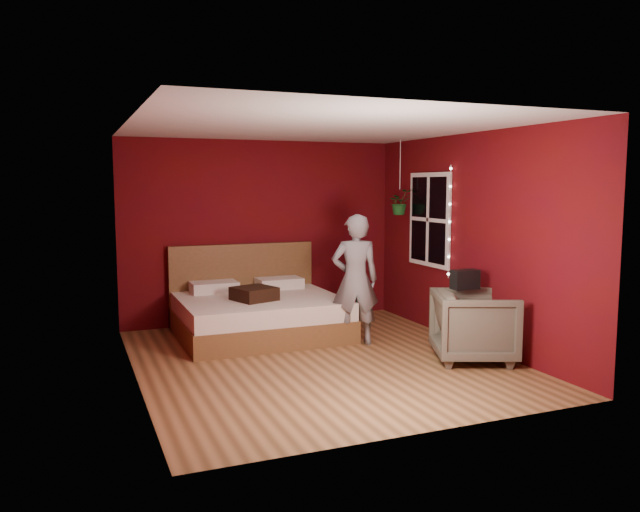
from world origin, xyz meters
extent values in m
plane|color=#9C6A3E|center=(0.00, 0.00, 0.00)|extent=(4.50, 4.50, 0.00)
cube|color=#560B09|center=(0.00, 2.26, 1.30)|extent=(4.00, 0.02, 2.60)
cube|color=#560B09|center=(0.00, -2.26, 1.30)|extent=(4.00, 0.02, 2.60)
cube|color=#560B09|center=(-2.01, 0.00, 1.30)|extent=(0.02, 4.50, 2.60)
cube|color=#560B09|center=(2.01, 0.00, 1.30)|extent=(0.02, 4.50, 2.60)
cube|color=silver|center=(0.00, 0.00, 2.61)|extent=(4.00, 4.50, 0.02)
cube|color=white|center=(1.97, 0.90, 1.50)|extent=(0.04, 0.97, 1.27)
cube|color=black|center=(1.96, 0.90, 1.50)|extent=(0.02, 0.85, 1.15)
cube|color=white|center=(1.95, 0.90, 1.50)|extent=(0.03, 0.05, 1.15)
cube|color=white|center=(1.95, 0.90, 1.50)|extent=(0.03, 0.85, 0.05)
cylinder|color=silver|center=(1.94, 0.38, 1.50)|extent=(0.01, 0.01, 1.45)
sphere|color=#FFF2CC|center=(1.94, 0.38, 0.83)|extent=(0.04, 0.04, 0.04)
sphere|color=#FFF2CC|center=(1.94, 0.38, 1.05)|extent=(0.04, 0.04, 0.04)
sphere|color=#FFF2CC|center=(1.94, 0.38, 1.27)|extent=(0.04, 0.04, 0.04)
sphere|color=#FFF2CC|center=(1.94, 0.38, 1.50)|extent=(0.04, 0.04, 0.04)
sphere|color=#FFF2CC|center=(1.94, 0.38, 1.73)|extent=(0.04, 0.04, 0.04)
sphere|color=#FFF2CC|center=(1.94, 0.38, 1.95)|extent=(0.04, 0.04, 0.04)
sphere|color=#FFF2CC|center=(1.94, 0.38, 2.17)|extent=(0.04, 0.04, 0.04)
cube|color=brown|center=(-0.31, 1.32, 0.14)|extent=(2.07, 1.76, 0.29)
cube|color=silver|center=(-0.31, 1.32, 0.40)|extent=(2.03, 1.72, 0.23)
cube|color=brown|center=(-0.31, 2.16, 0.57)|extent=(2.07, 0.08, 1.14)
cube|color=silver|center=(-0.78, 1.91, 0.59)|extent=(0.62, 0.39, 0.14)
cube|color=silver|center=(0.15, 1.91, 0.59)|extent=(0.62, 0.39, 0.14)
imported|color=slate|center=(0.67, 0.50, 0.81)|extent=(0.67, 0.53, 1.62)
imported|color=#565144|center=(1.60, -0.67, 0.40)|extent=(1.13, 1.12, 0.79)
cube|color=black|center=(1.57, -0.52, 0.91)|extent=(0.31, 0.16, 0.22)
cube|color=black|center=(-0.43, 1.15, 0.60)|extent=(0.59, 0.59, 0.17)
cylinder|color=silver|center=(1.80, 1.43, 2.25)|extent=(0.01, 0.01, 0.69)
imported|color=#1C621D|center=(1.80, 1.43, 1.73)|extent=(0.34, 0.30, 0.36)
camera|label=1|loc=(-2.59, -6.37, 1.97)|focal=35.00mm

